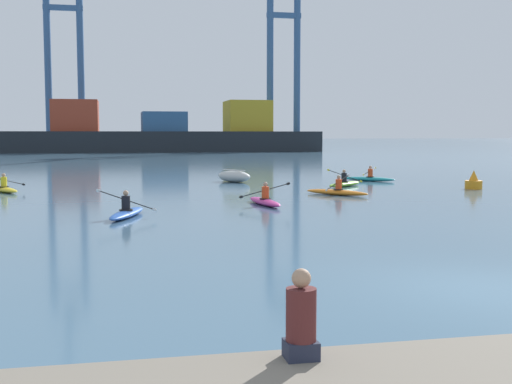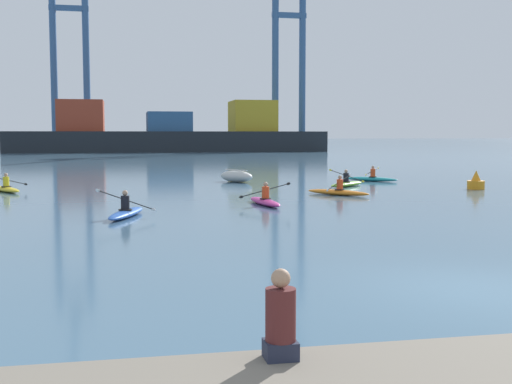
% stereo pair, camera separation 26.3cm
% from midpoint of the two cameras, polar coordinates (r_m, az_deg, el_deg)
% --- Properties ---
extents(ground_plane, '(800.00, 800.00, 0.00)m').
position_cam_midpoint_polar(ground_plane, '(13.21, 18.36, -7.95)').
color(ground_plane, '#476B84').
extents(container_barge, '(51.09, 11.40, 8.47)m').
position_cam_midpoint_polar(container_barge, '(110.30, -8.00, 4.91)').
color(container_barge, '#1E2328').
rests_on(container_barge, ground).
extents(gantry_crane_west, '(6.79, 17.66, 40.40)m').
position_cam_midpoint_polar(gantry_crane_west, '(123.23, -16.35, 12.59)').
color(gantry_crane_west, '#335684').
rests_on(gantry_crane_west, ground).
extents(gantry_crane_west_mid, '(6.21, 19.31, 38.06)m').
position_cam_midpoint_polar(gantry_crane_west_mid, '(120.82, 2.42, 12.66)').
color(gantry_crane_west_mid, '#335684').
rests_on(gantry_crane_west_mid, ground).
extents(capsized_dinghy, '(2.33, 2.78, 0.76)m').
position_cam_midpoint_polar(capsized_dinghy, '(40.06, -2.10, 1.37)').
color(capsized_dinghy, beige).
rests_on(capsized_dinghy, ground).
extents(channel_buoy, '(0.90, 0.90, 1.00)m').
position_cam_midpoint_polar(channel_buoy, '(36.77, 18.09, 0.81)').
color(channel_buoy, orange).
rests_on(channel_buoy, ground).
extents(kayak_magenta, '(2.23, 3.45, 0.95)m').
position_cam_midpoint_polar(kayak_magenta, '(27.12, 0.47, -0.76)').
color(kayak_magenta, '#C13384').
rests_on(kayak_magenta, ground).
extents(kayak_lime, '(2.90, 2.75, 0.96)m').
position_cam_midpoint_polar(kayak_lime, '(36.97, 7.47, 0.74)').
color(kayak_lime, '#7ABC2D').
rests_on(kayak_lime, ground).
extents(kayak_teal, '(2.92, 2.73, 0.95)m').
position_cam_midpoint_polar(kayak_teal, '(41.47, 9.55, 1.18)').
color(kayak_teal, teal).
rests_on(kayak_teal, ground).
extents(kayak_blue, '(2.11, 3.42, 1.01)m').
position_cam_midpoint_polar(kayak_blue, '(23.58, -11.41, -1.73)').
color(kayak_blue, '#2856B2').
rests_on(kayak_blue, ground).
extents(kayak_orange, '(2.64, 3.00, 0.99)m').
position_cam_midpoint_polar(kayak_orange, '(31.74, 6.78, 0.05)').
color(kayak_orange, orange).
rests_on(kayak_orange, ground).
extents(kayak_yellow, '(2.17, 3.27, 0.96)m').
position_cam_midpoint_polar(kayak_yellow, '(35.54, -21.19, 0.28)').
color(kayak_yellow, yellow).
rests_on(kayak_yellow, ground).
extents(seated_onlooker, '(0.32, 0.30, 0.90)m').
position_cam_midpoint_polar(seated_onlooker, '(6.55, 2.75, -10.91)').
color(seated_onlooker, '#23283D').
rests_on(seated_onlooker, stone_quay).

